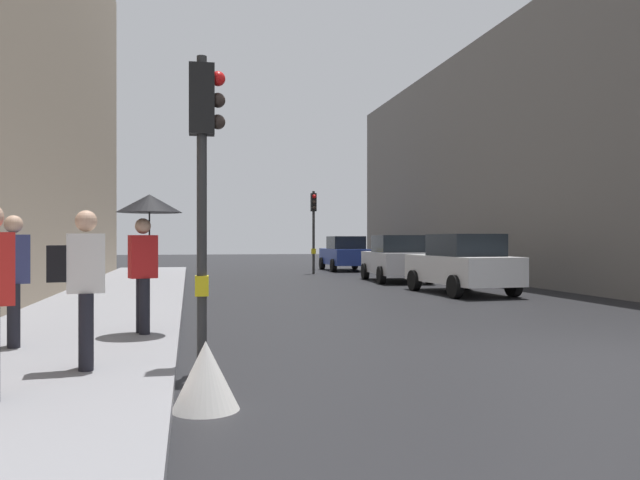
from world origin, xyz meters
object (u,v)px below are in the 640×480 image
(pedestrian_with_umbrella, at_px, (147,224))
(warning_sign_triangle, at_px, (206,375))
(car_white_compact, at_px, (462,264))
(car_silver_hatchback, at_px, (396,258))
(car_blue_van, at_px, (345,254))
(pedestrian_with_grey_backpack, at_px, (10,272))
(traffic_light_near_left, at_px, (204,155))
(traffic_light_far_median, at_px, (314,217))
(pedestrian_with_black_backpack, at_px, (82,279))

(pedestrian_with_umbrella, height_order, warning_sign_triangle, pedestrian_with_umbrella)
(car_white_compact, bearing_deg, warning_sign_triangle, -124.38)
(car_silver_hatchback, height_order, car_blue_van, same)
(car_white_compact, bearing_deg, pedestrian_with_grey_backpack, -141.29)
(traffic_light_near_left, relative_size, warning_sign_triangle, 5.84)
(traffic_light_near_left, height_order, car_blue_van, traffic_light_near_left)
(traffic_light_near_left, bearing_deg, traffic_light_far_median, 75.35)
(traffic_light_far_median, height_order, traffic_light_near_left, traffic_light_far_median)
(car_silver_hatchback, bearing_deg, car_blue_van, 89.16)
(traffic_light_far_median, relative_size, car_blue_van, 0.92)
(pedestrian_with_grey_backpack, bearing_deg, car_blue_van, 65.37)
(car_blue_van, distance_m, warning_sign_triangle, 26.50)
(traffic_light_near_left, distance_m, car_blue_van, 24.98)
(pedestrian_with_grey_backpack, bearing_deg, car_silver_hatchback, 53.67)
(pedestrian_with_black_backpack, bearing_deg, warning_sign_triangle, -46.28)
(car_silver_hatchback, relative_size, car_white_compact, 1.00)
(pedestrian_with_black_backpack, bearing_deg, car_silver_hatchback, 60.05)
(car_white_compact, relative_size, pedestrian_with_grey_backpack, 2.43)
(pedestrian_with_grey_backpack, relative_size, warning_sign_triangle, 2.72)
(pedestrian_with_black_backpack, bearing_deg, traffic_light_near_left, 10.98)
(traffic_light_near_left, height_order, car_white_compact, traffic_light_near_left)
(traffic_light_far_median, relative_size, warning_sign_triangle, 5.93)
(traffic_light_far_median, height_order, pedestrian_with_grey_backpack, traffic_light_far_median)
(pedestrian_with_umbrella, xyz_separation_m, pedestrian_with_black_backpack, (-0.54, -2.63, -0.68))
(pedestrian_with_grey_backpack, height_order, warning_sign_triangle, pedestrian_with_grey_backpack)
(pedestrian_with_grey_backpack, xyz_separation_m, warning_sign_triangle, (2.51, -3.10, -0.84))
(car_silver_hatchback, height_order, car_white_compact, same)
(car_white_compact, xyz_separation_m, pedestrian_with_black_backpack, (-9.07, -9.94, 0.29))
(pedestrian_with_umbrella, distance_m, pedestrian_with_black_backpack, 2.77)
(pedestrian_with_umbrella, bearing_deg, warning_sign_triangle, -79.00)
(traffic_light_far_median, relative_size, pedestrian_with_grey_backpack, 2.18)
(car_silver_hatchback, distance_m, car_blue_van, 8.55)
(car_silver_hatchback, distance_m, pedestrian_with_grey_backpack, 17.01)
(traffic_light_near_left, bearing_deg, pedestrian_with_umbrella, 108.65)
(car_silver_hatchback, height_order, pedestrian_with_black_backpack, pedestrian_with_black_backpack)
(car_blue_van, height_order, warning_sign_triangle, car_blue_van)
(car_silver_hatchback, relative_size, pedestrian_with_umbrella, 2.01)
(car_blue_van, height_order, pedestrian_with_black_backpack, pedestrian_with_black_backpack)
(traffic_light_near_left, bearing_deg, warning_sign_triangle, -90.72)
(traffic_light_near_left, relative_size, pedestrian_with_black_backpack, 2.15)
(pedestrian_with_umbrella, distance_m, warning_sign_triangle, 4.36)
(car_blue_van, bearing_deg, pedestrian_with_black_backpack, -110.60)
(traffic_light_far_median, height_order, pedestrian_with_umbrella, traffic_light_far_median)
(car_silver_hatchback, height_order, warning_sign_triangle, car_silver_hatchback)
(traffic_light_near_left, distance_m, pedestrian_with_umbrella, 2.62)
(pedestrian_with_black_backpack, xyz_separation_m, warning_sign_triangle, (1.32, -1.38, -0.84))
(traffic_light_near_left, relative_size, pedestrian_with_umbrella, 1.77)
(pedestrian_with_black_backpack, distance_m, warning_sign_triangle, 2.09)
(car_silver_hatchback, xyz_separation_m, pedestrian_with_grey_backpack, (-10.07, -13.70, 0.29))
(pedestrian_with_umbrella, height_order, pedestrian_with_black_backpack, pedestrian_with_umbrella)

